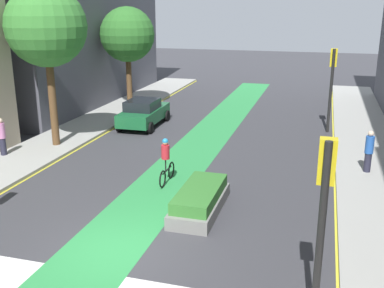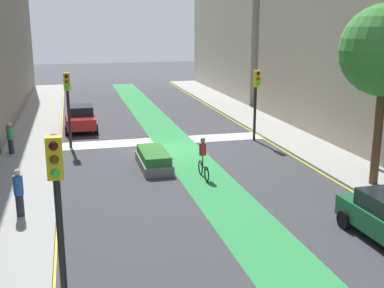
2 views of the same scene
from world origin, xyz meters
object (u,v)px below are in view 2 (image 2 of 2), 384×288
(cyclist_in_lane, at_px, (203,157))
(median_planter, at_px, (154,159))
(pedestrian_sidewalk_right_a, at_px, (19,192))
(traffic_signal_near_left, at_px, (256,92))
(pedestrian_sidewalk_left_a, at_px, (375,150))
(traffic_signal_far_right, at_px, (57,195))
(car_red_right_near, at_px, (81,118))
(pedestrian_sidewalk_right_b, at_px, (10,138))
(traffic_signal_near_right, at_px, (68,96))

(cyclist_in_lane, relative_size, median_planter, 0.54)
(pedestrian_sidewalk_right_a, height_order, median_planter, pedestrian_sidewalk_right_a)
(pedestrian_sidewalk_right_a, bearing_deg, traffic_signal_near_left, -143.59)
(pedestrian_sidewalk_left_a, bearing_deg, pedestrian_sidewalk_right_a, 7.97)
(traffic_signal_far_right, distance_m, pedestrian_sidewalk_left_a, 16.87)
(median_planter, bearing_deg, traffic_signal_near_left, -149.59)
(pedestrian_sidewalk_right_a, bearing_deg, median_planter, -137.48)
(car_red_right_near, height_order, pedestrian_sidewalk_right_b, pedestrian_sidewalk_right_b)
(cyclist_in_lane, xyz_separation_m, median_planter, (1.92, -2.09, -0.57))
(cyclist_in_lane, height_order, pedestrian_sidewalk_right_b, cyclist_in_lane)
(pedestrian_sidewalk_right_b, distance_m, median_planter, 7.93)
(car_red_right_near, height_order, cyclist_in_lane, cyclist_in_lane)
(pedestrian_sidewalk_right_a, bearing_deg, traffic_signal_near_right, -100.19)
(pedestrian_sidewalk_left_a, bearing_deg, traffic_signal_near_right, -29.37)
(traffic_signal_near_left, height_order, pedestrian_sidewalk_left_a, traffic_signal_near_left)
(traffic_signal_near_left, bearing_deg, pedestrian_sidewalk_left_a, 115.27)
(cyclist_in_lane, xyz_separation_m, pedestrian_sidewalk_left_a, (-8.17, 0.93, 0.06))
(traffic_signal_near_right, bearing_deg, pedestrian_sidewalk_right_a, 79.81)
(median_planter, bearing_deg, pedestrian_sidewalk_right_a, 42.52)
(traffic_signal_near_left, relative_size, car_red_right_near, 0.99)
(pedestrian_sidewalk_right_a, xyz_separation_m, pedestrian_sidewalk_right_b, (1.22, -9.04, -0.03))
(traffic_signal_far_right, height_order, cyclist_in_lane, traffic_signal_far_right)
(traffic_signal_near_right, distance_m, pedestrian_sidewalk_right_a, 10.42)
(traffic_signal_near_left, height_order, pedestrian_sidewalk_right_a, traffic_signal_near_left)
(pedestrian_sidewalk_left_a, bearing_deg, median_planter, -16.66)
(car_red_right_near, distance_m, pedestrian_sidewalk_right_b, 6.92)
(car_red_right_near, distance_m, pedestrian_sidewalk_right_a, 15.07)
(traffic_signal_near_right, relative_size, cyclist_in_lane, 2.27)
(pedestrian_sidewalk_right_a, relative_size, pedestrian_sidewalk_left_a, 1.01)
(traffic_signal_near_right, bearing_deg, cyclist_in_lane, 129.95)
(cyclist_in_lane, bearing_deg, pedestrian_sidewalk_left_a, 173.51)
(traffic_signal_near_left, distance_m, cyclist_in_lane, 8.02)
(traffic_signal_near_right, distance_m, cyclist_in_lane, 9.27)
(pedestrian_sidewalk_left_a, distance_m, pedestrian_sidewalk_right_b, 18.33)
(car_red_right_near, distance_m, pedestrian_sidewalk_left_a, 18.33)
(pedestrian_sidewalk_right_a, bearing_deg, pedestrian_sidewalk_left_a, -172.03)
(traffic_signal_near_left, bearing_deg, car_red_right_near, -29.51)
(car_red_right_near, xyz_separation_m, cyclist_in_lane, (-5.11, 11.71, 0.17))
(car_red_right_near, bearing_deg, traffic_signal_far_right, 87.50)
(pedestrian_sidewalk_right_a, relative_size, median_planter, 0.51)
(traffic_signal_near_left, xyz_separation_m, pedestrian_sidewalk_left_a, (-3.30, 7.00, -1.91))
(pedestrian_sidewalk_right_a, bearing_deg, traffic_signal_far_right, 103.40)
(traffic_signal_far_right, bearing_deg, pedestrian_sidewalk_right_a, -76.60)
(traffic_signal_near_left, distance_m, median_planter, 8.26)
(traffic_signal_near_right, bearing_deg, median_planter, 128.76)
(car_red_right_near, bearing_deg, traffic_signal_near_left, 150.49)
(cyclist_in_lane, bearing_deg, car_red_right_near, -66.44)
(car_red_right_near, height_order, pedestrian_sidewalk_right_a, pedestrian_sidewalk_right_a)
(car_red_right_near, bearing_deg, median_planter, 108.34)
(pedestrian_sidewalk_right_b, relative_size, median_planter, 0.49)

